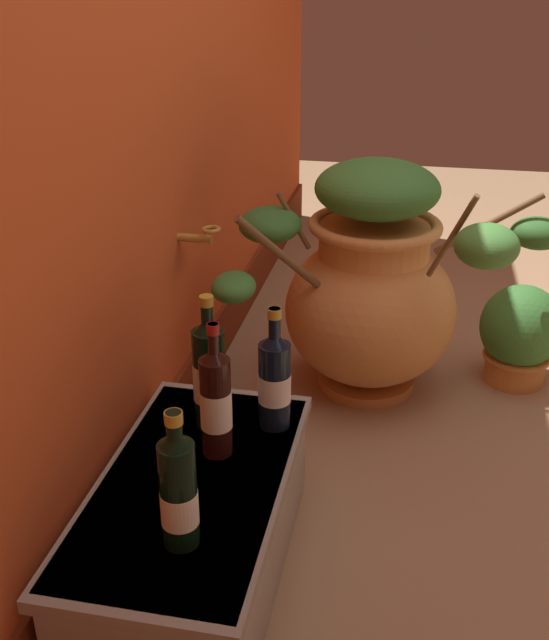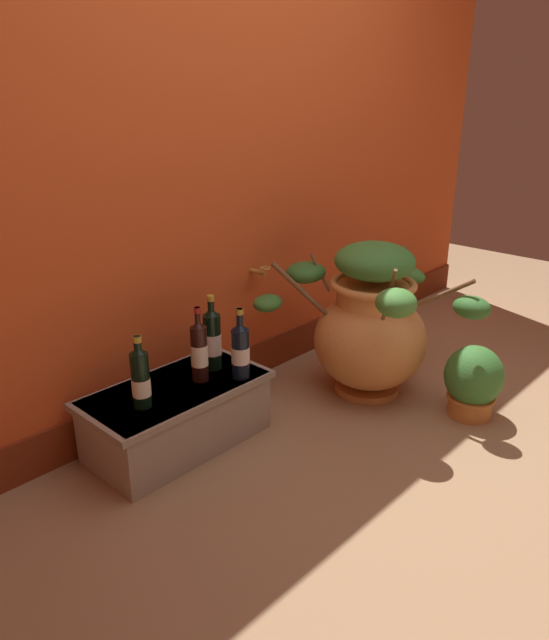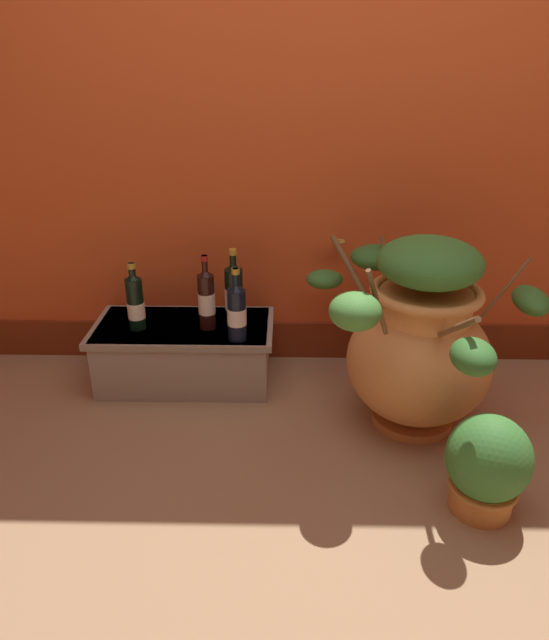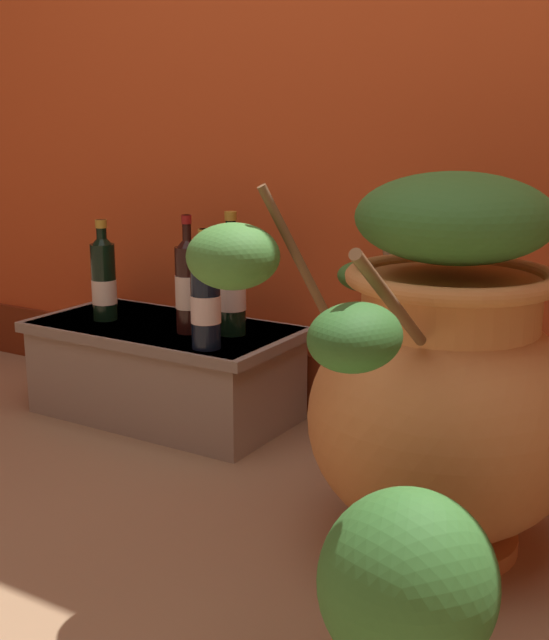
% 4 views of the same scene
% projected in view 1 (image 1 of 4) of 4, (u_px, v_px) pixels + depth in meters
% --- Properties ---
extents(ground_plane, '(7.00, 7.00, 0.00)m').
position_uv_depth(ground_plane, '(546.00, 466.00, 2.17)').
color(ground_plane, '#9E7A56').
extents(terracotta_urn, '(0.92, 1.01, 0.78)m').
position_uv_depth(terracotta_urn, '(372.00, 286.00, 2.43)').
color(terracotta_urn, '#D68E4C').
rests_on(terracotta_urn, ground_plane).
extents(stone_ledge, '(0.80, 0.41, 0.28)m').
position_uv_depth(stone_ledge, '(195.00, 525.00, 1.72)').
color(stone_ledge, '#9E9384').
rests_on(stone_ledge, ground_plane).
extents(wine_bottle_left, '(0.07, 0.07, 0.33)m').
position_uv_depth(wine_bottle_left, '(216.00, 400.00, 1.70)').
color(wine_bottle_left, black).
rests_on(wine_bottle_left, stone_ledge).
extents(wine_bottle_middle, '(0.08, 0.08, 0.32)m').
position_uv_depth(wine_bottle_middle, '(275.00, 378.00, 1.80)').
color(wine_bottle_middle, black).
rests_on(wine_bottle_middle, stone_ledge).
extents(wine_bottle_right, '(0.07, 0.07, 0.30)m').
position_uv_depth(wine_bottle_right, '(178.00, 488.00, 1.43)').
color(wine_bottle_right, black).
rests_on(wine_bottle_right, stone_ledge).
extents(wine_bottle_back, '(0.08, 0.08, 0.34)m').
position_uv_depth(wine_bottle_back, '(209.00, 371.00, 1.80)').
color(wine_bottle_back, black).
rests_on(wine_bottle_back, stone_ledge).
extents(potted_shrub, '(0.27, 0.27, 0.35)m').
position_uv_depth(potted_shrub, '(520.00, 334.00, 2.54)').
color(potted_shrub, '#CC7F3D').
rests_on(potted_shrub, ground_plane).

